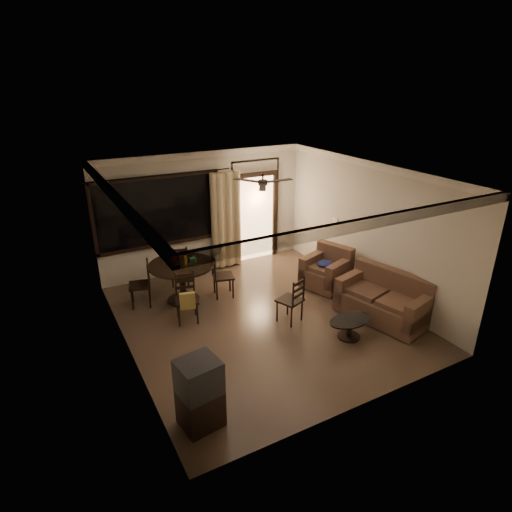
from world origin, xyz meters
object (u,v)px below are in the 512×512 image
dining_table (182,272)px  dining_chair_south (187,307)px  dining_chair_east (223,283)px  dining_chair_west (141,292)px  dining_chair_north (180,272)px  tv_cabinet (200,393)px  armchair (327,271)px  coffee_table (350,325)px  side_chair (290,308)px  sofa (385,301)px

dining_table → dining_chair_south: bearing=-104.3°
dining_chair_east → dining_chair_west: bearing=90.0°
dining_chair_north → dining_chair_south: bearing=90.0°
dining_chair_south → tv_cabinet: bearing=-92.0°
dining_chair_west → dining_chair_south: bearing=44.3°
dining_table → armchair: size_ratio=1.19×
tv_cabinet → coffee_table: bearing=4.3°
dining_chair_west → dining_chair_north: size_ratio=1.00×
dining_table → side_chair: size_ratio=1.41×
dining_chair_south → coffee_table: bearing=-24.8°
tv_cabinet → side_chair: bearing=25.8°
dining_chair_west → side_chair: bearing=63.9°
dining_chair_north → armchair: dining_chair_north is taller
sofa → side_chair: bearing=141.7°
dining_chair_north → dining_chair_east: bearing=136.8°
dining_chair_north → armchair: 3.28m
dining_chair_east → sofa: (2.35, -2.29, 0.07)m
dining_chair_south → side_chair: 1.94m
dining_table → coffee_table: 3.48m
dining_chair_south → armchair: 3.24m
dining_chair_south → sofa: bearing=-12.1°
dining_chair_north → side_chair: bearing=131.6°
dining_chair_west → sofa: bearing=70.0°
dining_table → tv_cabinet: 3.54m
dining_chair_east → armchair: bearing=-92.7°
sofa → coffee_table: 1.07m
sofa → armchair: size_ratio=1.66×
armchair → side_chair: bearing=-169.2°
dining_chair_west → coffee_table: dining_chair_west is taller
dining_chair_north → coffee_table: dining_chair_north is taller
dining_table → dining_chair_north: (0.19, 0.76, -0.37)m
tv_cabinet → dining_table: bearing=66.2°
dining_chair_east → dining_chair_north: size_ratio=1.00×
dining_chair_north → tv_cabinet: 4.33m
dining_chair_east → tv_cabinet: 3.66m
dining_chair_east → side_chair: dining_chair_east is taller
side_chair → dining_chair_south: bearing=-49.4°
sofa → coffee_table: bearing=178.3°
dining_chair_south → dining_chair_north: bearing=90.0°
dining_chair_east → dining_chair_south: (-1.02, -0.63, 0.02)m
dining_chair_east → side_chair: size_ratio=1.02×
tv_cabinet → side_chair: tv_cabinet is taller
sofa → side_chair: size_ratio=1.96×
dining_table → sofa: bearing=-38.3°
tv_cabinet → sofa: bearing=4.4°
dining_table → dining_chair_north: bearing=75.9°
dining_chair_north → sofa: (2.97, -3.26, 0.07)m
dining_table → dining_chair_west: bearing=165.8°
dining_chair_west → dining_chair_south: same height
tv_cabinet → coffee_table: (3.09, 0.68, -0.26)m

